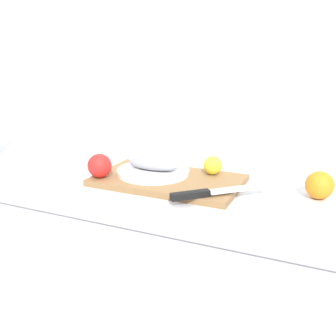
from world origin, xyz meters
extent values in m
cube|color=silver|center=(0.00, 0.33, 1.25)|extent=(3.20, 0.05, 2.50)
cube|color=white|center=(0.00, 0.00, 0.43)|extent=(2.00, 0.58, 0.86)
cube|color=silver|center=(0.00, 0.00, 0.88)|extent=(2.00, 0.60, 0.04)
cube|color=olive|center=(0.23, -0.04, 0.91)|extent=(0.45, 0.27, 0.02)
cylinder|color=white|center=(0.17, -0.02, 0.93)|extent=(0.23, 0.23, 0.01)
ellipsoid|color=gray|center=(0.17, -0.02, 0.95)|extent=(0.17, 0.07, 0.04)
cube|color=silver|center=(0.46, -0.08, 0.93)|extent=(0.15, 0.15, 0.00)
cube|color=black|center=(0.36, -0.18, 0.93)|extent=(0.09, 0.09, 0.02)
sphere|color=yellow|center=(0.35, 0.05, 0.95)|extent=(0.06, 0.06, 0.06)
sphere|color=red|center=(0.04, -0.12, 0.96)|extent=(0.07, 0.07, 0.07)
sphere|color=orange|center=(0.67, 0.02, 0.94)|extent=(0.08, 0.08, 0.08)
camera|label=1|loc=(0.71, -1.10, 1.30)|focal=42.05mm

